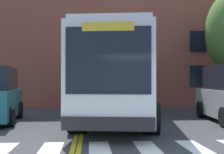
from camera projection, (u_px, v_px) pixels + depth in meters
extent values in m
cube|color=white|center=(101.00, 154.00, 7.26)|extent=(0.56, 2.97, 0.01)
cube|color=white|center=(152.00, 153.00, 7.35)|extent=(0.56, 2.97, 0.01)
cube|color=white|center=(203.00, 152.00, 7.44)|extent=(0.56, 2.97, 0.01)
cube|color=gold|center=(84.00, 107.00, 21.18)|extent=(0.12, 36.00, 0.01)
cube|color=gold|center=(87.00, 107.00, 21.19)|extent=(0.12, 36.00, 0.01)
cube|color=white|center=(120.00, 77.00, 13.33)|extent=(4.03, 10.72, 2.95)
cube|color=black|center=(149.00, 70.00, 13.23)|extent=(1.47, 9.52, 1.06)
cube|color=black|center=(91.00, 70.00, 13.44)|extent=(1.47, 9.52, 1.06)
cube|color=black|center=(108.00, 60.00, 8.11)|extent=(2.22, 0.36, 1.77)
cube|color=yellow|center=(108.00, 26.00, 8.12)|extent=(1.36, 0.24, 0.24)
cube|color=#232326|center=(108.00, 124.00, 8.06)|extent=(2.43, 0.46, 0.36)
cube|color=silver|center=(120.00, 41.00, 13.35)|extent=(3.82, 10.29, 0.16)
cylinder|color=black|center=(151.00, 118.00, 9.98)|extent=(0.71, 1.09, 1.02)
cylinder|color=black|center=(78.00, 118.00, 10.17)|extent=(0.71, 1.09, 1.02)
cylinder|color=black|center=(146.00, 105.00, 15.56)|extent=(0.71, 1.09, 1.02)
cylinder|color=black|center=(99.00, 105.00, 15.75)|extent=(0.71, 1.09, 1.02)
cylinder|color=black|center=(146.00, 104.00, 16.65)|extent=(0.71, 1.09, 1.02)
cylinder|color=black|center=(101.00, 103.00, 16.85)|extent=(0.71, 1.09, 1.02)
cylinder|color=black|center=(11.00, 117.00, 11.66)|extent=(0.30, 0.78, 0.76)
cylinder|color=black|center=(20.00, 110.00, 14.52)|extent=(0.30, 0.78, 0.76)
cylinder|color=black|center=(224.00, 117.00, 11.44)|extent=(0.28, 0.77, 0.76)
cylinder|color=black|center=(200.00, 110.00, 14.62)|extent=(0.28, 0.77, 0.76)
cube|color=white|center=(110.00, 97.00, 22.09)|extent=(2.14, 4.11, 0.89)
cube|color=black|center=(110.00, 85.00, 22.14)|extent=(1.75, 2.34, 0.78)
cube|color=white|center=(116.00, 97.00, 20.08)|extent=(0.20, 0.07, 0.14)
cube|color=white|center=(101.00, 97.00, 20.14)|extent=(0.20, 0.07, 0.14)
cylinder|color=black|center=(122.00, 103.00, 20.81)|extent=(0.30, 0.62, 0.60)
cylinder|color=black|center=(97.00, 102.00, 20.92)|extent=(0.30, 0.62, 0.60)
cylinder|color=black|center=(123.00, 100.00, 23.24)|extent=(0.30, 0.62, 0.60)
cylinder|color=black|center=(100.00, 100.00, 23.35)|extent=(0.30, 0.62, 0.60)
cylinder|color=#28282D|center=(102.00, 65.00, 17.07)|extent=(0.16, 0.16, 5.22)
cylinder|color=#28282D|center=(101.00, 22.00, 15.84)|extent=(0.33, 2.52, 0.11)
cube|color=yellow|center=(99.00, 30.00, 14.72)|extent=(0.36, 0.31, 1.00)
cylinder|color=black|center=(99.00, 23.00, 14.58)|extent=(0.22, 0.05, 0.22)
cylinder|color=orange|center=(99.00, 30.00, 14.57)|extent=(0.22, 0.05, 0.22)
cylinder|color=black|center=(99.00, 36.00, 14.57)|extent=(0.22, 0.05, 0.22)
cube|color=brown|center=(78.00, 51.00, 25.01)|extent=(40.55, 9.70, 8.26)
cube|color=black|center=(75.00, 76.00, 20.11)|extent=(1.10, 0.06, 1.40)
cube|color=black|center=(198.00, 76.00, 20.66)|extent=(1.10, 0.06, 1.40)
cube|color=black|center=(75.00, 40.00, 20.15)|extent=(1.10, 0.06, 1.40)
cube|color=black|center=(198.00, 41.00, 20.69)|extent=(1.10, 0.06, 1.40)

